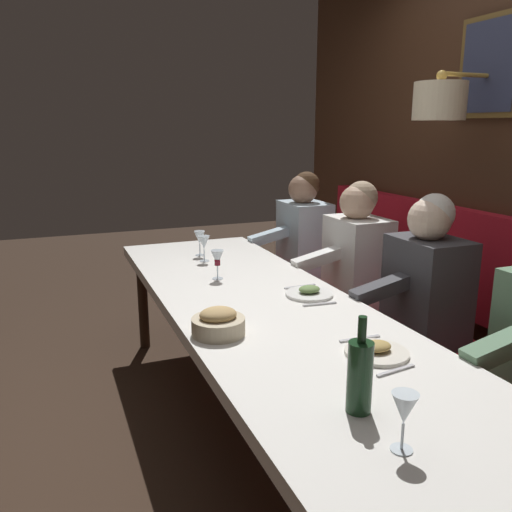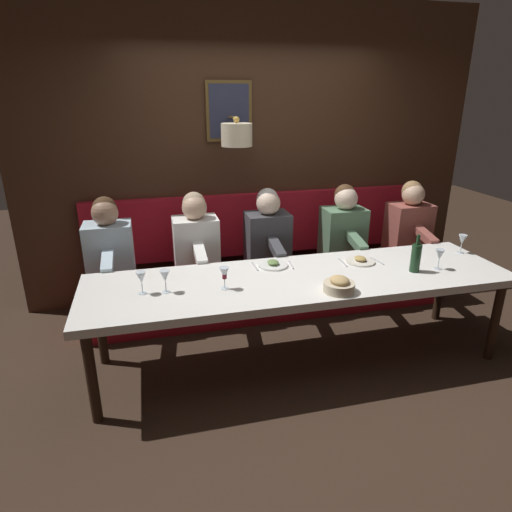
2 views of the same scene
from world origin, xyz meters
The scene contains 14 objects.
ground_plane centered at (0.00, 0.00, 0.00)m, with size 12.00×12.00×0.00m, color #332319.
dining_table centered at (0.00, 0.00, 0.68)m, with size 0.90×3.25×0.74m.
banquette_bench centered at (0.89, 0.00, 0.23)m, with size 0.52×3.45×0.45m, color red.
diner_middle centered at (0.88, 0.02, 0.82)m, with size 0.60×0.40×0.79m.
diner_far centered at (0.88, 0.69, 0.82)m, with size 0.60×0.40×0.79m.
diner_farthest centered at (0.88, 1.44, 0.82)m, with size 0.60×0.40×0.79m.
place_setting_0 centered at (0.17, -0.58, 0.75)m, with size 0.24×0.32×0.05m.
place_setting_1 centered at (0.26, 0.15, 0.75)m, with size 0.24×0.31×0.05m.
wine_glass_1 centered at (-0.03, 1.01, 0.86)m, with size 0.07×0.07×0.16m.
wine_glass_2 centered at (-0.08, 0.60, 0.86)m, with size 0.07×0.07×0.16m.
wine_glass_3 centered at (-0.12, -1.10, 0.86)m, with size 0.07×0.07×0.16m.
wine_glass_4 centered at (-0.02, 1.17, 0.86)m, with size 0.07×0.07×0.16m.
wine_bottle centered at (-0.11, -0.89, 0.86)m, with size 0.08×0.08×0.30m.
bread_bowl centered at (-0.32, -0.17, 0.79)m, with size 0.22×0.22×0.12m.
Camera 1 is at (-0.92, -2.09, 1.57)m, focal length 36.86 mm.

